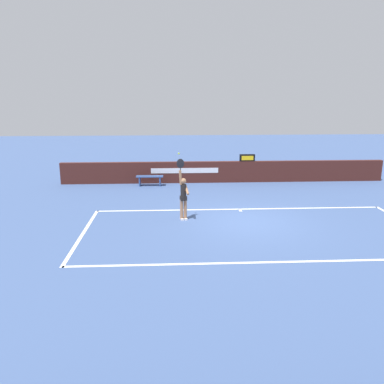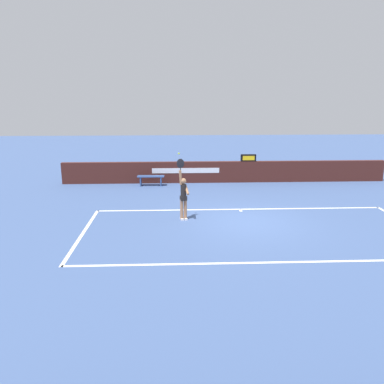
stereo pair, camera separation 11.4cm
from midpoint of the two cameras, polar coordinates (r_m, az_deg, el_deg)
ground_plane at (r=14.32m, az=7.83°, el=-4.33°), size 60.00×60.00×0.00m
court_lines at (r=13.45m, az=8.57°, el=-5.59°), size 11.50×5.20×0.00m
back_wall at (r=20.38m, az=4.54°, el=2.96°), size 16.81×0.26×1.10m
speed_display at (r=20.44m, az=7.94°, el=4.99°), size 0.79×0.16×0.36m
tennis_player at (r=14.14m, az=-1.52°, el=-0.47°), size 0.46×0.45×2.29m
tennis_ball at (r=13.93m, az=-2.18°, el=5.65°), size 0.07×0.07×0.07m
courtside_bench_near at (r=19.66m, az=-6.37°, el=1.99°), size 1.35×0.40×0.51m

